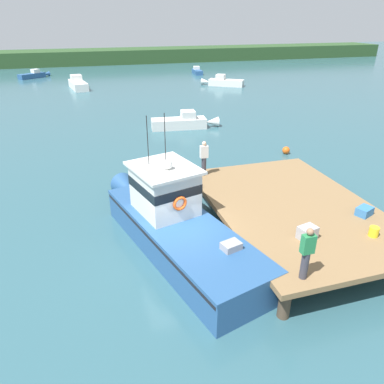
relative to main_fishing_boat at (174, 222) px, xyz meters
The scene contains 15 objects.
ground_plane 1.08m from the main_fishing_boat, 97.71° to the right, with size 200.00×200.00×0.00m, color #2D5660.
dock 4.76m from the main_fishing_boat, ahead, with size 6.00×9.00×1.20m.
main_fishing_boat is the anchor object (origin of this frame).
crate_single_far 7.11m from the main_fishing_boat, 15.22° to the right, with size 0.60×0.44×0.32m, color #3370B2.
crate_stack_mid_dock 4.75m from the main_fishing_boat, 33.83° to the right, with size 0.60×0.44×0.44m, color #9E9EA3.
bait_bucket 6.93m from the main_fishing_boat, 27.06° to the right, with size 0.32×0.32×0.34m, color yellow.
deckhand_by_the_boat 5.24m from the main_fishing_boat, 58.34° to the right, with size 0.36×0.22×1.63m.
deckhand_further_back 4.30m from the main_fishing_boat, 56.21° to the left, with size 0.36×0.22×1.63m.
moored_boat_near_channel 35.49m from the main_fishing_boat, 65.96° to the left, with size 5.03×3.92×1.36m.
moored_boat_off_the_point 16.05m from the main_fishing_boat, 73.32° to the left, with size 5.35×1.80×1.34m.
moored_boat_mid_harbor 35.89m from the main_fishing_boat, 94.95° to the left, with size 2.30×6.14×1.53m.
moored_boat_outer_mooring 45.86m from the main_fishing_boat, 71.63° to the left, with size 1.36×4.21×1.06m.
moored_boat_far_right 46.91m from the main_fishing_boat, 100.99° to the left, with size 4.22×3.49×1.17m.
mooring_buoy_channel_marker 12.18m from the main_fishing_boat, 40.20° to the left, with size 0.47×0.47×0.47m, color #EA5B19.
far_shoreline 61.62m from the main_fishing_boat, 90.05° to the left, with size 120.00×8.00×2.40m, color #284723.
Camera 1 is at (-2.60, -10.91, 7.88)m, focal length 33.80 mm.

